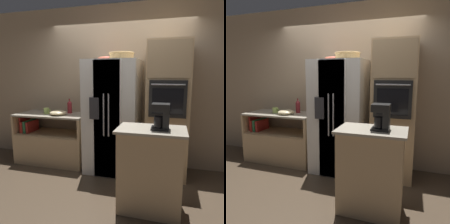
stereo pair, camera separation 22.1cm
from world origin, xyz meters
The scene contains 12 objects.
ground_plane centered at (0.00, 0.00, 0.00)m, with size 20.00×20.00×0.00m, color #4C3D2D.
wall_back centered at (0.00, 0.41, 1.40)m, with size 12.00×0.06×2.80m.
counter_left centered at (-1.18, 0.06, 0.33)m, with size 1.30×0.64×0.91m.
refrigerator centered at (-0.02, 0.01, 0.92)m, with size 0.85×0.77×1.84m.
wall_oven centered at (0.86, 0.06, 1.06)m, with size 0.63×0.69×2.10m.
island_counter centered at (0.71, -0.96, 0.50)m, with size 0.78×0.52×0.99m.
wicker_basket centered at (0.14, -0.04, 1.90)m, with size 0.40×0.40×0.11m.
fruit_bowl centered at (-0.15, 0.08, 1.87)m, with size 0.28×0.28×0.06m.
bottle_tall centered at (-0.90, 0.20, 1.03)m, with size 0.08×0.08×0.27m.
mug centered at (-1.27, 0.02, 0.96)m, with size 0.14×0.10×0.10m.
mixing_bowl centered at (-1.00, -0.05, 0.95)m, with size 0.29×0.29×0.08m.
coffee_maker centered at (0.82, -0.97, 1.15)m, with size 0.20×0.19×0.29m.
Camera 2 is at (1.13, -3.35, 1.60)m, focal length 35.00 mm.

